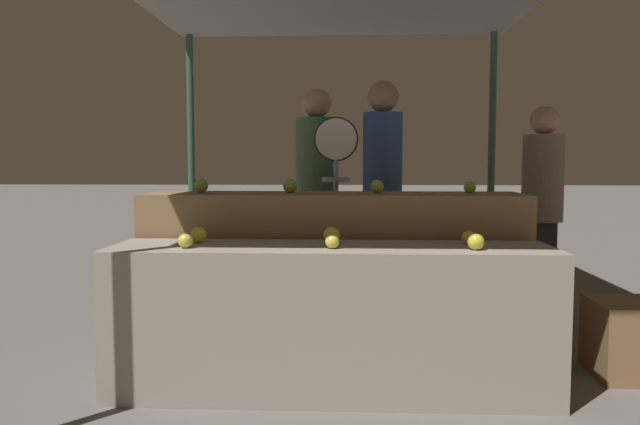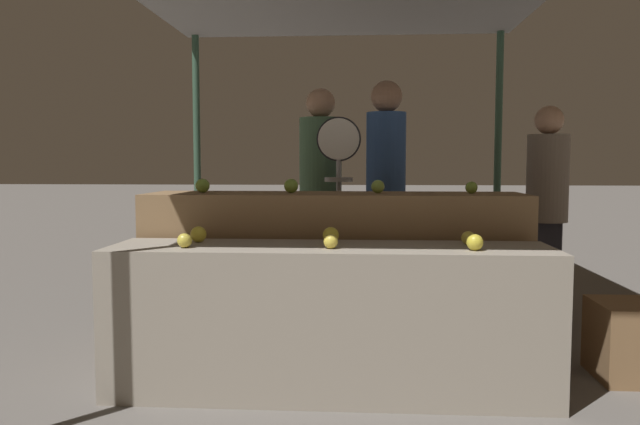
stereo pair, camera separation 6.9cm
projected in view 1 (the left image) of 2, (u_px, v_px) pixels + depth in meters
ground_plane at (331, 391)px, 3.29m from camera, size 60.00×60.00×0.00m
display_counter_front at (331, 319)px, 3.26m from camera, size 2.29×0.55×0.77m
display_counter_back at (334, 275)px, 3.84m from camera, size 2.29×0.55×1.02m
apple_front_0 at (185, 241)px, 3.14m from camera, size 0.07×0.07×0.07m
apple_front_1 at (332, 241)px, 3.13m from camera, size 0.07×0.07×0.07m
apple_front_2 at (476, 242)px, 3.07m from camera, size 0.08×0.08×0.08m
apple_front_3 at (199, 235)px, 3.36m from camera, size 0.09×0.09×0.09m
apple_front_4 at (331, 235)px, 3.33m from camera, size 0.09×0.09×0.09m
apple_front_5 at (468, 238)px, 3.29m from camera, size 0.07×0.07×0.07m
apple_back_0 at (201, 186)px, 3.84m from camera, size 0.09×0.09×0.09m
apple_back_1 at (290, 186)px, 3.81m from camera, size 0.09×0.09×0.09m
apple_back_2 at (377, 187)px, 3.79m from camera, size 0.08×0.08×0.08m
apple_back_3 at (470, 187)px, 3.76m from camera, size 0.07×0.07×0.07m
produce_scale at (336, 174)px, 4.44m from camera, size 0.32×0.20×1.53m
person_vendor_at_scale at (382, 178)px, 4.79m from camera, size 0.31×0.31×1.82m
person_customer_left at (317, 181)px, 5.09m from camera, size 0.37×0.37×1.80m
person_customer_right at (542, 196)px, 4.74m from camera, size 0.39×0.39×1.63m
wooden_crate_side at (631, 339)px, 3.50m from camera, size 0.43×0.43×0.43m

